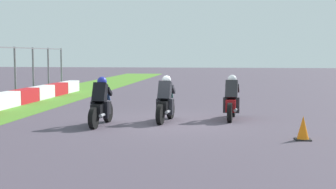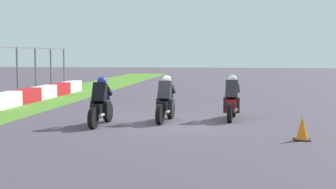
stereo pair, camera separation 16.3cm
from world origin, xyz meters
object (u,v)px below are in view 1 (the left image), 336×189
object	(u,v)px
rider_lane_a	(232,101)
traffic_cone	(303,129)
rider_lane_b	(166,103)
rider_lane_c	(101,105)

from	to	relation	value
rider_lane_a	traffic_cone	size ratio (longest dim) A/B	3.26
rider_lane_a	traffic_cone	world-z (taller)	rider_lane_a
rider_lane_a	rider_lane_b	distance (m)	2.28
rider_lane_c	traffic_cone	xyz separation A→B (m)	(-1.72, -5.81, -0.33)
rider_lane_a	traffic_cone	distance (m)	3.97
rider_lane_b	rider_lane_a	bearing A→B (deg)	-64.22
rider_lane_b	traffic_cone	distance (m)	4.83
rider_lane_c	rider_lane_a	bearing A→B (deg)	-62.80
rider_lane_a	rider_lane_c	bearing A→B (deg)	119.43
rider_lane_a	rider_lane_b	xyz separation A→B (m)	(-0.75, 2.16, 0.00)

